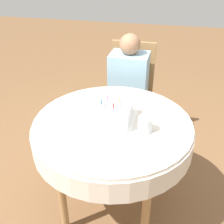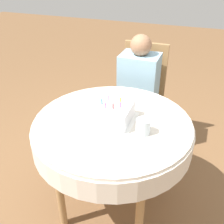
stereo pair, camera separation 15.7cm
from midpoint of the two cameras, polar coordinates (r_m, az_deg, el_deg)
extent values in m
plane|color=brown|center=(2.12, -2.16, -19.66)|extent=(12.00, 12.00, 0.00)
cylinder|color=silver|center=(1.60, -2.69, -2.33)|extent=(0.97, 0.97, 0.02)
cylinder|color=silver|center=(1.65, -2.62, -4.62)|extent=(0.99, 0.99, 0.14)
cylinder|color=#A37A4C|center=(1.75, -13.64, -16.48)|extent=(0.05, 0.05, 0.75)
cylinder|color=#A37A4C|center=(1.63, 4.61, -20.09)|extent=(0.05, 0.05, 0.75)
cylinder|color=#A37A4C|center=(2.10, -7.50, -6.18)|extent=(0.05, 0.05, 0.75)
cylinder|color=#A37A4C|center=(2.00, 7.11, -8.32)|extent=(0.05, 0.05, 0.75)
cube|color=#A37A4C|center=(2.41, 1.60, 1.37)|extent=(0.45, 0.45, 0.04)
cube|color=#A37A4C|center=(2.47, 2.75, 9.27)|extent=(0.40, 0.04, 0.52)
cylinder|color=#A37A4C|center=(2.42, -3.96, -5.01)|extent=(0.04, 0.04, 0.42)
cylinder|color=#A37A4C|center=(2.35, 5.08, -6.36)|extent=(0.04, 0.04, 0.42)
cylinder|color=#A37A4C|center=(2.73, -1.53, -0.36)|extent=(0.04, 0.04, 0.42)
cylinder|color=#A37A4C|center=(2.67, 6.48, -1.42)|extent=(0.04, 0.04, 0.42)
cylinder|color=#9E7051|center=(2.40, -1.28, -4.81)|extent=(0.09, 0.09, 0.46)
cylinder|color=#9E7051|center=(2.37, 2.49, -5.36)|extent=(0.09, 0.09, 0.46)
cube|color=#8CB7D1|center=(2.29, 1.69, 6.90)|extent=(0.33, 0.25, 0.47)
sphere|color=#9E7051|center=(2.18, 1.82, 14.46)|extent=(0.17, 0.17, 0.17)
cube|color=white|center=(1.60, -2.88, -1.82)|extent=(0.28, 0.28, 0.00)
cube|color=white|center=(1.58, -2.93, -0.23)|extent=(0.23, 0.23, 0.10)
cylinder|color=#D166B2|center=(1.52, -1.03, 1.53)|extent=(0.01, 0.01, 0.04)
cylinder|color=gold|center=(1.57, -1.12, 2.61)|extent=(0.01, 0.01, 0.04)
cylinder|color=#D166B2|center=(1.59, -3.81, 2.97)|extent=(0.01, 0.01, 0.04)
cylinder|color=blue|center=(1.55, -5.18, 2.08)|extent=(0.01, 0.01, 0.04)
cylinder|color=#D166B2|center=(1.51, -4.32, 1.22)|extent=(0.01, 0.01, 0.04)
cylinder|color=red|center=(1.51, -2.60, 1.25)|extent=(0.01, 0.01, 0.04)
cylinder|color=silver|center=(1.49, 4.26, -2.80)|extent=(0.08, 0.08, 0.09)
camera|label=1|loc=(0.08, -92.86, -1.74)|focal=42.00mm
camera|label=2|loc=(0.08, 87.14, 1.74)|focal=42.00mm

